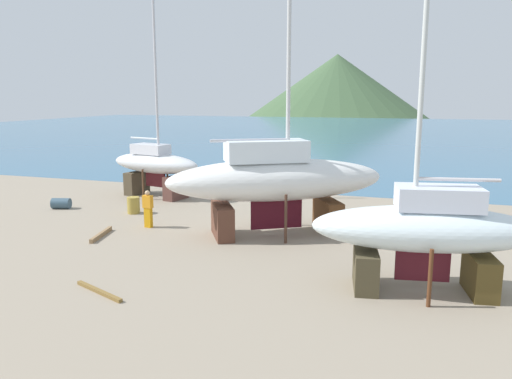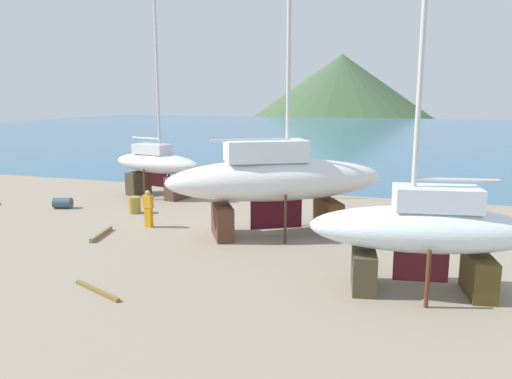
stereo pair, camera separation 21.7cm
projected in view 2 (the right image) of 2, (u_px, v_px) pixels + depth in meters
ground_plane at (216, 240)px, 20.52m from camera, size 44.21×44.21×0.00m
sea_water at (372, 132)px, 82.18m from camera, size 168.40×110.19×0.01m
headland_hill at (341, 113)px, 171.52m from camera, size 115.03×115.03×39.91m
sailboat_far_slipway at (276, 179)px, 21.05m from camera, size 9.46×7.04×13.81m
sailboat_small_center at (156, 165)px, 29.15m from camera, size 6.41×3.27×11.07m
sailboat_large_starboard at (424, 231)px, 14.76m from camera, size 6.97×3.21×10.48m
worker at (148, 208)px, 22.41m from camera, size 0.47×0.30×1.70m
barrel_rust_mid at (134, 205)px, 25.21m from camera, size 0.88×0.88×0.84m
barrel_tipped_right at (63, 203)px, 26.33m from camera, size 1.06×0.79×0.56m
barrel_tipped_center at (466, 223)px, 21.73m from camera, size 0.64×0.64×0.77m
timber_short_cross at (484, 230)px, 21.89m from camera, size 2.15×0.85×0.11m
timber_long_aft at (101, 234)px, 21.09m from camera, size 0.61×2.09×0.18m
timber_plank_near at (97, 291)px, 15.04m from camera, size 2.13×0.99×0.11m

